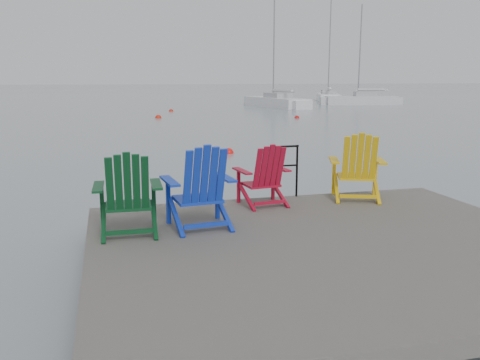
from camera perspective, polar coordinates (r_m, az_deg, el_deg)
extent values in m
plane|color=slate|center=(6.72, 10.03, -10.84)|extent=(400.00, 400.00, 0.00)
cube|color=#2A2825|center=(6.58, 10.16, -7.61)|extent=(6.00, 5.00, 0.20)
cylinder|color=black|center=(8.32, -14.21, -8.80)|extent=(0.26, 0.26, 1.20)
cylinder|color=black|center=(8.74, 3.91, -7.48)|extent=(0.26, 0.26, 1.20)
cylinder|color=black|center=(9.91, 18.97, -5.80)|extent=(0.26, 0.26, 1.20)
cylinder|color=black|center=(8.66, 3.69, 0.91)|extent=(0.04, 0.04, 0.90)
cylinder|color=black|center=(8.81, 6.40, 1.04)|extent=(0.04, 0.04, 0.90)
cylinder|color=black|center=(8.67, 5.11, 3.77)|extent=(0.48, 0.04, 0.04)
cylinder|color=black|center=(8.72, 5.07, 1.62)|extent=(0.44, 0.03, 0.03)
cube|color=#0A381A|center=(6.92, -12.42, -2.81)|extent=(0.60, 0.54, 0.04)
cube|color=#0A381A|center=(7.15, -15.20, -2.89)|extent=(0.06, 0.06, 0.62)
cube|color=#0A381A|center=(7.15, -9.64, -2.64)|extent=(0.06, 0.06, 0.62)
cube|color=#0A381A|center=(6.85, -15.64, -0.74)|extent=(0.15, 0.68, 0.03)
cube|color=#0A381A|center=(6.85, -9.38, -0.47)|extent=(0.15, 0.68, 0.03)
cube|color=#0A381A|center=(6.49, -12.52, -0.41)|extent=(0.55, 0.30, 0.76)
cube|color=#102EAD|center=(7.07, -4.79, -2.15)|extent=(0.66, 0.60, 0.05)
cube|color=#102EAD|center=(7.21, -8.05, -2.37)|extent=(0.06, 0.06, 0.65)
cube|color=#102EAD|center=(7.39, -2.56, -1.93)|extent=(0.06, 0.06, 0.65)
cube|color=#102EAD|center=(6.89, -7.91, -0.11)|extent=(0.21, 0.71, 0.03)
cube|color=#102EAD|center=(7.09, -1.74, 0.33)|extent=(0.21, 0.71, 0.03)
cube|color=#102EAD|center=(6.63, -3.97, 0.37)|extent=(0.59, 0.35, 0.79)
cube|color=maroon|center=(8.27, 2.35, -0.49)|extent=(0.58, 0.53, 0.04)
cube|color=maroon|center=(8.33, -0.16, -0.69)|extent=(0.05, 0.05, 0.56)
cube|color=maroon|center=(8.58, 3.73, -0.37)|extent=(0.05, 0.05, 0.56)
cube|color=maroon|center=(8.07, 0.23, 1.03)|extent=(0.19, 0.61, 0.03)
cube|color=maroon|center=(8.34, 4.53, 1.33)|extent=(0.19, 0.61, 0.03)
cube|color=maroon|center=(7.91, 3.30, 1.41)|extent=(0.51, 0.31, 0.68)
cube|color=gold|center=(8.90, 12.89, 0.37)|extent=(0.75, 0.71, 0.04)
cube|color=gold|center=(9.09, 10.49, 0.37)|extent=(0.07, 0.07, 0.63)
cube|color=gold|center=(9.17, 14.91, 0.28)|extent=(0.07, 0.07, 0.63)
cube|color=gold|center=(8.79, 10.52, 2.20)|extent=(0.37, 0.69, 0.03)
cube|color=gold|center=(8.88, 15.44, 2.08)|extent=(0.37, 0.69, 0.03)
cube|color=gold|center=(8.48, 13.30, 2.40)|extent=(0.62, 0.46, 0.77)
cube|color=silver|center=(45.71, 4.00, 8.53)|extent=(3.64, 8.84, 1.10)
cube|color=#9E9EA3|center=(45.30, 4.27, 9.39)|extent=(1.97, 2.80, 0.55)
cylinder|color=gray|center=(46.17, 3.84, 15.91)|extent=(0.12, 0.12, 10.74)
cube|color=white|center=(56.90, 9.87, 8.96)|extent=(4.79, 8.35, 1.10)
cube|color=#9E9EA3|center=(56.48, 9.92, 9.65)|extent=(2.23, 2.80, 0.55)
cylinder|color=gray|center=(57.36, 10.03, 14.59)|extent=(0.12, 0.12, 10.15)
cube|color=silver|center=(50.50, 13.45, 8.52)|extent=(6.93, 3.26, 1.10)
cube|color=#9E9EA3|center=(50.55, 13.86, 9.30)|extent=(2.24, 1.65, 0.55)
cylinder|color=gray|center=(50.42, 13.32, 13.92)|extent=(0.12, 0.12, 8.38)
sphere|color=red|center=(17.35, -1.29, 3.04)|extent=(0.35, 0.35, 0.35)
sphere|color=red|center=(33.12, -9.16, 6.90)|extent=(0.41, 0.41, 0.41)
sphere|color=#BB0F0B|center=(32.83, 6.41, 6.93)|extent=(0.32, 0.32, 0.32)
sphere|color=red|center=(39.56, -7.75, 7.65)|extent=(0.35, 0.35, 0.35)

